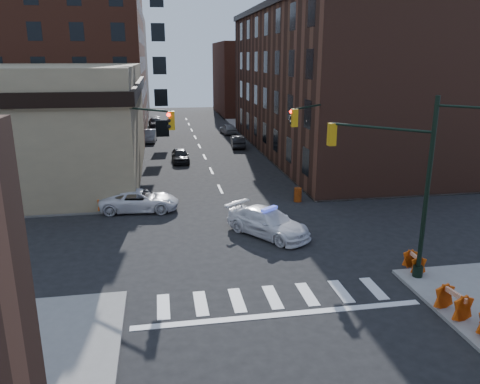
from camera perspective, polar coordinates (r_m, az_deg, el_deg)
name	(u,v)px	position (r m, az deg, el deg)	size (l,w,h in m)	color
ground	(244,238)	(26.02, 0.45, -5.57)	(140.00, 140.00, 0.00)	black
sidewalk_ne	(373,133)	(63.51, 15.92, 6.89)	(34.00, 54.50, 0.15)	gray
apartment_block	(38,37)	(65.39, -23.40, 16.98)	(25.00, 25.00, 24.00)	#58291C
commercial_row_ne	(330,84)	(49.49, 10.97, 12.82)	(14.00, 34.00, 14.00)	#4D2A1E
filler_nw	(87,67)	(86.59, -18.14, 14.31)	(20.00, 18.00, 16.00)	brown
filler_ne	(264,78)	(83.89, 2.90, 13.66)	(16.00, 16.00, 12.00)	#58291C
signal_pole_se	(402,177)	(21.59, 19.19, 1.79)	(5.40, 5.27, 8.00)	black
signal_pole_nw	(135,146)	(29.64, -12.67, 5.47)	(3.58, 3.67, 8.00)	black
signal_pole_ne	(317,141)	(31.31, 9.32, 6.20)	(3.67, 3.58, 8.00)	black
tree_ne_near	(269,116)	(51.54, 3.57, 9.28)	(3.00, 3.00, 4.85)	black
tree_ne_far	(254,108)	(59.30, 1.77, 10.20)	(3.00, 3.00, 4.85)	black
police_car	(268,222)	(26.16, 3.43, -3.73)	(2.10, 5.16, 1.50)	white
pickup	(140,200)	(30.94, -12.13, -1.01)	(2.31, 5.00, 1.39)	white
parked_car_wnear	(180,155)	(44.70, -7.30, 4.44)	(1.55, 3.86, 1.32)	black
parked_car_wfar	(150,136)	(56.33, -10.96, 6.74)	(1.48, 4.25, 1.40)	gray
parked_car_wdeep	(156,123)	(68.02, -10.23, 8.33)	(1.85, 4.55, 1.32)	black
parked_car_enear	(238,142)	(51.78, -0.26, 6.17)	(1.37, 3.94, 1.30)	black
parked_car_efar	(228,129)	(61.10, -1.46, 7.72)	(1.60, 3.97, 1.35)	#9B9EA3
pedestrian_a	(71,184)	(34.52, -19.95, 0.88)	(0.70, 0.46, 1.93)	black
pedestrian_b	(42,195)	(32.50, -22.95, -0.39)	(0.92, 0.71, 1.89)	black
pedestrian_c	(39,187)	(34.68, -23.33, 0.51)	(1.08, 0.45, 1.84)	#1C232B
barrel_road	(298,195)	(32.49, 7.05, -0.33)	(0.54, 0.54, 0.96)	orange
barrel_bank	(145,202)	(31.43, -11.53, -1.18)	(0.50, 0.50, 0.89)	red
barricade_se_a	(414,262)	(23.16, 20.47, -8.03)	(1.06, 0.53, 0.80)	#E0460A
barricade_se_b	(453,303)	(20.00, 24.56, -12.18)	(1.30, 0.65, 0.97)	orange
barricade_nw_a	(107,204)	(31.04, -15.88, -1.40)	(1.20, 0.60, 0.90)	orange
barricade_nw_b	(41,203)	(32.50, -23.06, -1.21)	(1.35, 0.67, 1.01)	#CD5409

